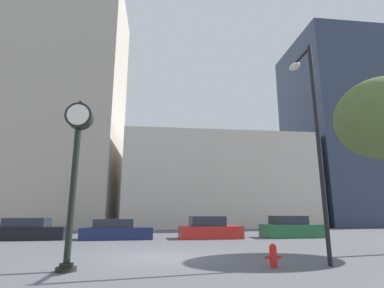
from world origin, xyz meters
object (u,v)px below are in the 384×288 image
(street_lamp_right, at_px, (311,118))
(bare_tree, at_px, (383,119))
(car_black, at_px, (29,230))
(car_green, at_px, (291,228))
(car_navy, at_px, (117,231))
(street_clock, at_px, (76,156))
(fire_hydrant_near, at_px, (273,255))
(car_red, at_px, (209,229))

(street_lamp_right, distance_m, bare_tree, 4.94)
(car_black, bearing_deg, car_green, -2.62)
(car_navy, bearing_deg, bare_tree, -36.09)
(car_navy, xyz_separation_m, bare_tree, (12.15, -8.02, 5.10))
(street_clock, distance_m, bare_tree, 12.65)
(street_clock, distance_m, car_green, 15.49)
(street_clock, xyz_separation_m, street_lamp_right, (7.76, 0.28, 1.60))
(car_green, relative_size, street_lamp_right, 0.53)
(car_black, bearing_deg, bare_tree, -27.26)
(car_navy, bearing_deg, fire_hydrant_near, -63.30)
(street_clock, bearing_deg, car_navy, 89.66)
(car_black, height_order, car_green, car_green)
(car_red, bearing_deg, car_navy, 177.17)
(street_lamp_right, bearing_deg, car_red, 101.07)
(car_black, relative_size, bare_tree, 0.58)
(street_clock, distance_m, car_navy, 10.64)
(car_black, height_order, bare_tree, bare_tree)
(street_clock, xyz_separation_m, bare_tree, (12.21, 2.26, 2.37))
(car_navy, height_order, car_green, car_green)
(car_black, xyz_separation_m, car_navy, (5.20, -0.29, -0.03))
(street_clock, distance_m, fire_hydrant_near, 6.60)
(car_green, bearing_deg, bare_tree, -86.01)
(car_navy, distance_m, street_lamp_right, 13.35)
(car_black, distance_m, car_green, 16.40)
(fire_hydrant_near, distance_m, street_lamp_right, 4.87)
(fire_hydrant_near, bearing_deg, bare_tree, 20.96)
(car_red, distance_m, car_green, 5.44)
(car_black, height_order, car_navy, car_black)
(car_navy, height_order, bare_tree, bare_tree)
(car_black, height_order, car_red, car_red)
(car_black, bearing_deg, car_red, -3.49)
(car_navy, xyz_separation_m, car_green, (11.20, 0.02, 0.08))
(street_clock, distance_m, car_red, 12.06)
(street_lamp_right, bearing_deg, street_clock, -177.95)
(car_black, distance_m, bare_tree, 19.89)
(car_green, distance_m, bare_tree, 9.53)
(car_red, height_order, street_lamp_right, street_lamp_right)
(car_black, relative_size, street_lamp_right, 0.58)
(street_lamp_right, bearing_deg, fire_hydrant_near, -166.93)
(car_red, bearing_deg, car_black, 175.95)
(car_black, relative_size, fire_hydrant_near, 6.24)
(car_red, xyz_separation_m, street_lamp_right, (1.95, -9.94, 4.27))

